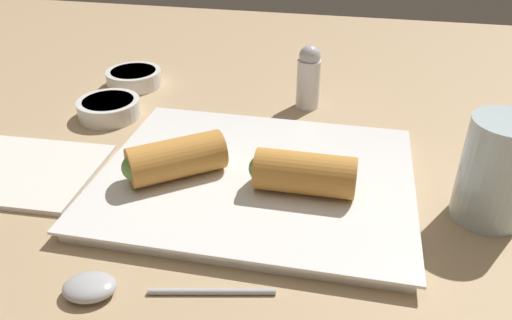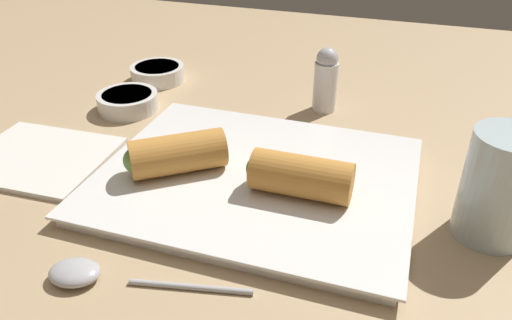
% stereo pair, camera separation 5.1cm
% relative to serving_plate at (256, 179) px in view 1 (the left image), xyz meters
% --- Properties ---
extents(table_surface, '(1.80, 1.40, 0.02)m').
position_rel_serving_plate_xyz_m(table_surface, '(0.03, -0.01, -0.02)').
color(table_surface, tan).
rests_on(table_surface, ground).
extents(serving_plate, '(0.33, 0.26, 0.01)m').
position_rel_serving_plate_xyz_m(serving_plate, '(0.00, 0.00, 0.00)').
color(serving_plate, white).
rests_on(serving_plate, table_surface).
extents(roll_front_left, '(0.11, 0.04, 0.04)m').
position_rel_serving_plate_xyz_m(roll_front_left, '(0.05, -0.02, 0.03)').
color(roll_front_left, '#C68438').
rests_on(roll_front_left, serving_plate).
extents(roll_front_right, '(0.10, 0.09, 0.04)m').
position_rel_serving_plate_xyz_m(roll_front_right, '(-0.08, -0.02, 0.03)').
color(roll_front_right, '#C68438').
rests_on(roll_front_right, serving_plate).
extents(dipping_bowl_near, '(0.08, 0.08, 0.02)m').
position_rel_serving_plate_xyz_m(dipping_bowl_near, '(-0.23, 0.12, 0.01)').
color(dipping_bowl_near, silver).
rests_on(dipping_bowl_near, table_surface).
extents(dipping_bowl_far, '(0.08, 0.08, 0.02)m').
position_rel_serving_plate_xyz_m(dipping_bowl_far, '(-0.24, 0.23, 0.01)').
color(dipping_bowl_far, silver).
rests_on(dipping_bowl_far, table_surface).
extents(spoon, '(0.17, 0.05, 0.01)m').
position_rel_serving_plate_xyz_m(spoon, '(-0.09, -0.18, -0.00)').
color(spoon, '#B2B2B7').
rests_on(spoon, table_surface).
extents(napkin, '(0.16, 0.14, 0.01)m').
position_rel_serving_plate_xyz_m(napkin, '(-0.25, -0.03, -0.00)').
color(napkin, silver).
rests_on(napkin, table_surface).
extents(drinking_glass, '(0.07, 0.07, 0.10)m').
position_rel_serving_plate_xyz_m(drinking_glass, '(0.23, -0.01, 0.04)').
color(drinking_glass, silver).
rests_on(drinking_glass, table_surface).
extents(salt_shaker, '(0.03, 0.03, 0.09)m').
position_rel_serving_plate_xyz_m(salt_shaker, '(0.03, 0.21, 0.04)').
color(salt_shaker, silver).
rests_on(salt_shaker, table_surface).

